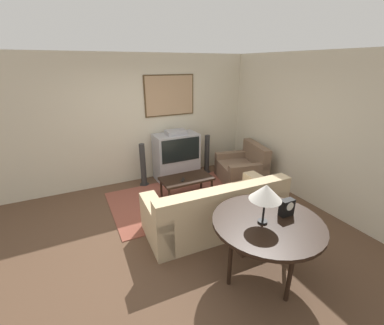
{
  "coord_description": "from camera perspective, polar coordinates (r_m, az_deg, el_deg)",
  "views": [
    {
      "loc": [
        -1.32,
        -3.26,
        2.49
      ],
      "look_at": [
        0.67,
        0.78,
        0.75
      ],
      "focal_mm": 24.0,
      "sensor_mm": 36.0,
      "label": 1
    }
  ],
  "objects": [
    {
      "name": "ground_plane",
      "position": [
        4.31,
        -3.56,
        -14.21
      ],
      "size": [
        12.0,
        12.0,
        0.0
      ],
      "primitive_type": "plane",
      "color": "brown"
    },
    {
      "name": "wall_back",
      "position": [
        5.66,
        -12.26,
        9.17
      ],
      "size": [
        12.0,
        0.1,
        2.7
      ],
      "color": "beige",
      "rests_on": "ground_plane"
    },
    {
      "name": "wall_right",
      "position": [
        5.24,
        23.79,
        6.8
      ],
      "size": [
        0.06,
        12.0,
        2.7
      ],
      "color": "beige",
      "rests_on": "ground_plane"
    },
    {
      "name": "area_rug",
      "position": [
        5.11,
        -2.8,
        -7.92
      ],
      "size": [
        2.6,
        1.69,
        0.01
      ],
      "color": "brown",
      "rests_on": "ground_plane"
    },
    {
      "name": "tv",
      "position": [
        5.79,
        -3.49,
        1.42
      ],
      "size": [
        0.96,
        0.54,
        1.14
      ],
      "color": "#9E9EA3",
      "rests_on": "ground_plane"
    },
    {
      "name": "couch",
      "position": [
        4.14,
        5.28,
        -10.68
      ],
      "size": [
        2.2,
        0.99,
        0.85
      ],
      "rotation": [
        0.0,
        0.0,
        3.11
      ],
      "color": "#CCB289",
      "rests_on": "ground_plane"
    },
    {
      "name": "armchair",
      "position": [
        5.87,
        11.1,
        -1.4
      ],
      "size": [
        1.08,
        1.16,
        0.83
      ],
      "rotation": [
        0.0,
        0.0,
        -1.78
      ],
      "color": "brown",
      "rests_on": "ground_plane"
    },
    {
      "name": "coffee_table",
      "position": [
        4.97,
        -1.26,
        -3.9
      ],
      "size": [
        0.98,
        0.53,
        0.43
      ],
      "color": "black",
      "rests_on": "ground_plane"
    },
    {
      "name": "console_table",
      "position": [
        3.19,
        16.41,
        -13.3
      ],
      "size": [
        1.28,
        1.28,
        0.8
      ],
      "color": "black",
      "rests_on": "ground_plane"
    },
    {
      "name": "table_lamp",
      "position": [
        2.92,
        16.09,
        -6.45
      ],
      "size": [
        0.36,
        0.36,
        0.48
      ],
      "color": "black",
      "rests_on": "console_table"
    },
    {
      "name": "mantel_clock",
      "position": [
        3.28,
        20.31,
        -9.34
      ],
      "size": [
        0.17,
        0.1,
        0.2
      ],
      "color": "black",
      "rests_on": "console_table"
    },
    {
      "name": "remote",
      "position": [
        4.85,
        -2.06,
        -3.85
      ],
      "size": [
        0.13,
        0.16,
        0.02
      ],
      "color": "black",
      "rests_on": "coffee_table"
    },
    {
      "name": "speaker_tower_left",
      "position": [
        5.58,
        -10.81,
        -0.79
      ],
      "size": [
        0.2,
        0.2,
        0.93
      ],
      "color": "black",
      "rests_on": "ground_plane"
    },
    {
      "name": "speaker_tower_right",
      "position": [
        6.14,
        3.33,
        1.61
      ],
      "size": [
        0.2,
        0.2,
        0.93
      ],
      "color": "black",
      "rests_on": "ground_plane"
    }
  ]
}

